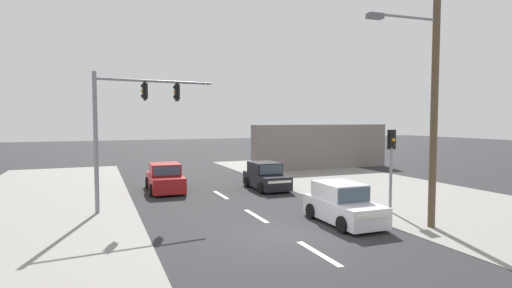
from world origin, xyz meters
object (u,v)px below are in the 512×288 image
(traffic_signal_mast, at_px, (127,116))
(hatchback_oncoming_near, at_px, (266,177))
(utility_pole_foreground_right, at_px, (432,74))
(hatchback_oncoming_mid, at_px, (342,205))
(pedestal_signal_right_kerb, at_px, (391,156))
(sedan_crossing_left, at_px, (165,179))

(traffic_signal_mast, relative_size, hatchback_oncoming_near, 1.64)
(traffic_signal_mast, bearing_deg, utility_pole_foreground_right, -35.24)
(utility_pole_foreground_right, xyz_separation_m, hatchback_oncoming_mid, (-2.55, 1.78, -4.91))
(traffic_signal_mast, relative_size, pedestal_signal_right_kerb, 1.69)
(sedan_crossing_left, distance_m, hatchback_oncoming_mid, 10.89)
(traffic_signal_mast, relative_size, sedan_crossing_left, 1.40)
(utility_pole_foreground_right, relative_size, traffic_signal_mast, 1.75)
(utility_pole_foreground_right, bearing_deg, sedan_crossing_left, 124.58)
(traffic_signal_mast, bearing_deg, hatchback_oncoming_near, 19.47)
(traffic_signal_mast, bearing_deg, sedan_crossing_left, 61.93)
(utility_pole_foreground_right, xyz_separation_m, traffic_signal_mast, (-10.06, 7.11, -1.47))
(pedestal_signal_right_kerb, bearing_deg, hatchback_oncoming_mid, -166.60)
(hatchback_oncoming_mid, bearing_deg, hatchback_oncoming_near, 88.18)
(hatchback_oncoming_mid, distance_m, hatchback_oncoming_near, 8.07)
(hatchback_oncoming_near, bearing_deg, sedan_crossing_left, 165.02)
(hatchback_oncoming_near, bearing_deg, hatchback_oncoming_mid, -91.82)
(traffic_signal_mast, height_order, pedestal_signal_right_kerb, traffic_signal_mast)
(hatchback_oncoming_mid, xyz_separation_m, hatchback_oncoming_near, (0.26, 8.07, 0.00))
(pedestal_signal_right_kerb, bearing_deg, sedan_crossing_left, 132.71)
(pedestal_signal_right_kerb, relative_size, hatchback_oncoming_near, 0.97)
(utility_pole_foreground_right, height_order, hatchback_oncoming_near, utility_pole_foreground_right)
(pedestal_signal_right_kerb, relative_size, hatchback_oncoming_mid, 0.97)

